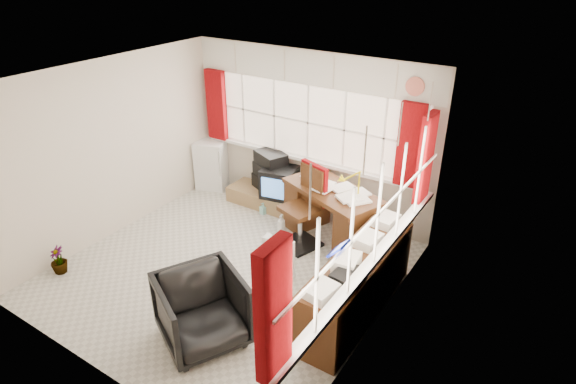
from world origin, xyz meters
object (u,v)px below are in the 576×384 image
at_px(mini_fridge, 212,164).
at_px(desk_lamp, 359,179).
at_px(task_chair, 308,203).
at_px(credenza, 357,283).
at_px(radiator, 281,261).
at_px(crt_tv, 279,182).
at_px(desk, 332,213).
at_px(office_chair, 202,311).
at_px(tv_bench, 269,199).

bearing_deg(mini_fridge, desk_lamp, -8.61).
bearing_deg(task_chair, credenza, -37.58).
relative_size(radiator, crt_tv, 0.91).
xyz_separation_m(desk, task_chair, (-0.27, -0.22, 0.17)).
relative_size(office_chair, tv_bench, 0.61).
xyz_separation_m(radiator, crt_tv, (-0.99, 1.45, 0.26)).
height_order(office_chair, crt_tv, office_chair).
bearing_deg(desk_lamp, radiator, -115.21).
bearing_deg(credenza, radiator, 176.41).
relative_size(desk, tv_bench, 1.12).
xyz_separation_m(task_chair, tv_bench, (-1.06, 0.58, -0.50)).
distance_m(desk, crt_tv, 1.17).
bearing_deg(desk_lamp, office_chair, -103.29).
relative_size(task_chair, office_chair, 1.37).
distance_m(task_chair, tv_bench, 1.31).
xyz_separation_m(desk_lamp, mini_fridge, (-2.95, 0.45, -0.66)).
bearing_deg(desk_lamp, crt_tv, 166.43).
xyz_separation_m(desk_lamp, tv_bench, (-1.70, 0.37, -0.96)).
height_order(desk_lamp, mini_fridge, desk_lamp).
relative_size(office_chair, credenza, 0.43).
relative_size(tv_bench, mini_fridge, 1.67).
relative_size(desk_lamp, credenza, 0.19).
xyz_separation_m(office_chair, mini_fridge, (-2.37, 2.90, 0.03)).
bearing_deg(desk_lamp, mini_fridge, 171.39).
bearing_deg(desk, office_chair, -94.67).
relative_size(task_chair, radiator, 2.16).
bearing_deg(crt_tv, credenza, -36.14).
bearing_deg(office_chair, desk, 22.96).
distance_m(tv_bench, mini_fridge, 1.29).
distance_m(task_chair, office_chair, 2.25).
bearing_deg(credenza, task_chair, 142.42).
height_order(desk, office_chair, desk).
xyz_separation_m(desk_lamp, radiator, (-0.51, -1.08, -0.86)).
relative_size(desk, radiator, 2.87).
xyz_separation_m(crt_tv, mini_fridge, (-1.45, 0.09, -0.07)).
relative_size(desk, office_chair, 1.83).
xyz_separation_m(desk, tv_bench, (-1.32, 0.36, -0.33)).
distance_m(task_chair, crt_tv, 1.04).
xyz_separation_m(credenza, crt_tv, (-2.07, 1.51, 0.09)).
height_order(desk, task_chair, task_chair).
height_order(task_chair, radiator, task_chair).
bearing_deg(mini_fridge, office_chair, -50.72).
distance_m(office_chair, radiator, 1.38).
bearing_deg(desk, mini_fridge, 170.20).
height_order(desk_lamp, credenza, desk_lamp).
height_order(credenza, tv_bench, credenza).
height_order(desk_lamp, task_chair, desk_lamp).
distance_m(task_chair, radiator, 0.97).
xyz_separation_m(desk, crt_tv, (-1.12, 0.36, 0.03)).
relative_size(credenza, tv_bench, 1.43).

